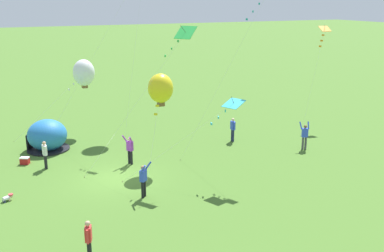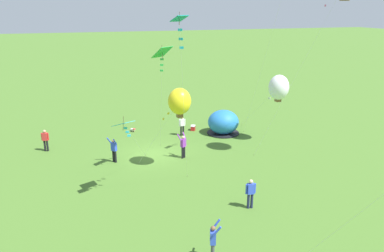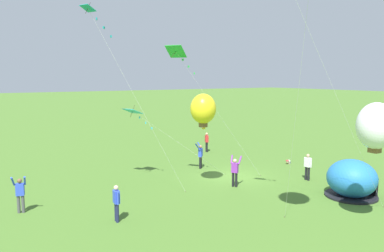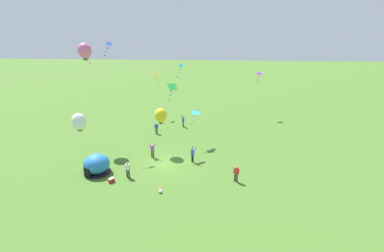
# 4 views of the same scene
# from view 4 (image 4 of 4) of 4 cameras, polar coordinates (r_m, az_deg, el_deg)

# --- Properties ---
(ground_plane) EXTENTS (300.00, 300.00, 0.00)m
(ground_plane) POSITION_cam_4_polar(r_m,az_deg,el_deg) (29.85, -5.77, -8.29)
(ground_plane) COLOR #477028
(popup_tent) EXTENTS (2.81, 2.81, 2.10)m
(popup_tent) POSITION_cam_4_polar(r_m,az_deg,el_deg) (29.16, -20.44, -7.97)
(popup_tent) COLOR #2672BF
(popup_tent) RESTS_ON ground
(cooler_box) EXTENTS (0.57, 0.64, 0.44)m
(cooler_box) POSITION_cam_4_polar(r_m,az_deg,el_deg) (27.29, -17.47, -11.40)
(cooler_box) COLOR red
(cooler_box) RESTS_ON ground
(toddler_crawling) EXTENTS (0.40, 0.55, 0.32)m
(toddler_crawling) POSITION_cam_4_polar(r_m,az_deg,el_deg) (24.78, -7.09, -14.02)
(toddler_crawling) COLOR white
(toddler_crawling) RESTS_ON ground
(person_arms_raised) EXTENTS (0.72, 0.66, 1.89)m
(person_arms_raised) POSITION_cam_4_polar(r_m,az_deg,el_deg) (31.12, -8.80, -5.22)
(person_arms_raised) COLOR black
(person_arms_raised) RESTS_ON ground
(person_flying_kite) EXTENTS (0.69, 0.71, 1.89)m
(person_flying_kite) POSITION_cam_4_polar(r_m,az_deg,el_deg) (29.62, 0.13, -6.27)
(person_flying_kite) COLOR black
(person_flying_kite) RESTS_ON ground
(person_near_tent) EXTENTS (0.59, 0.26, 1.72)m
(person_near_tent) POSITION_cam_4_polar(r_m,az_deg,el_deg) (27.36, -14.11, -9.21)
(person_near_tent) COLOR black
(person_near_tent) RESTS_ON ground
(person_center_field) EXTENTS (0.59, 0.70, 1.89)m
(person_center_field) POSITION_cam_4_polar(r_m,az_deg,el_deg) (41.38, -1.99, 1.14)
(person_center_field) COLOR #4C4C51
(person_center_field) RESTS_ON ground
(person_far_back) EXTENTS (0.59, 0.27, 1.72)m
(person_far_back) POSITION_cam_4_polar(r_m,az_deg,el_deg) (38.72, -7.92, -0.35)
(person_far_back) COLOR #1E2347
(person_far_back) RESTS_ON ground
(person_watching_sky) EXTENTS (0.56, 0.35, 1.72)m
(person_watching_sky) POSITION_cam_4_polar(r_m,az_deg,el_deg) (26.21, 9.80, -10.20)
(person_watching_sky) COLOR black
(person_watching_sky) RESTS_ON ground
(kite_pink) EXTENTS (4.81, 4.04, 13.11)m
(kite_pink) POSITION_cam_4_polar(r_m,az_deg,el_deg) (35.92, -22.75, 15.19)
(kite_pink) COLOR silver
(kite_pink) RESTS_ON ground
(kite_teal) EXTENTS (2.26, 5.18, 10.41)m
(kite_teal) POSITION_cam_4_polar(r_m,az_deg,el_deg) (35.58, -2.71, 12.38)
(kite_teal) COLOR silver
(kite_teal) RESTS_ON ground
(kite_yellow) EXTENTS (3.32, 2.62, 5.65)m
(kite_yellow) POSITION_cam_4_polar(r_m,az_deg,el_deg) (31.30, -6.97, 2.36)
(kite_yellow) COLOR silver
(kite_yellow) RESTS_ON ground
(kite_white) EXTENTS (1.60, 6.19, 5.57)m
(kite_white) POSITION_cam_4_polar(r_m,az_deg,el_deg) (32.11, -23.82, 0.90)
(kite_white) COLOR silver
(kite_white) RESTS_ON ground
(kite_cyan) EXTENTS (2.90, 6.38, 4.84)m
(kite_cyan) POSITION_cam_4_polar(r_m,az_deg,el_deg) (33.22, 0.70, 2.60)
(kite_cyan) COLOR silver
(kite_cyan) RESTS_ON ground
(kite_orange) EXTENTS (3.58, 4.66, 7.89)m
(kite_orange) POSITION_cam_4_polar(r_m,az_deg,el_deg) (46.43, -7.99, 10.85)
(kite_orange) COLOR silver
(kite_orange) RESTS_ON ground
(kite_green) EXTENTS (1.77, 6.56, 8.47)m
(kite_green) POSITION_cam_4_polar(r_m,az_deg,el_deg) (31.15, -4.49, 8.24)
(kite_green) COLOR silver
(kite_green) RESTS_ON ground
(kite_blue) EXTENTS (1.69, 8.25, 13.26)m
(kite_blue) POSITION_cam_4_polar(r_m,az_deg,el_deg) (33.40, -18.32, 15.77)
(kite_blue) COLOR silver
(kite_blue) RESTS_ON ground
(kite_purple) EXTENTS (2.66, 6.50, 8.12)m
(kite_purple) POSITION_cam_4_polar(r_m,az_deg,el_deg) (47.35, 14.62, 10.86)
(kite_purple) COLOR silver
(kite_purple) RESTS_ON ground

